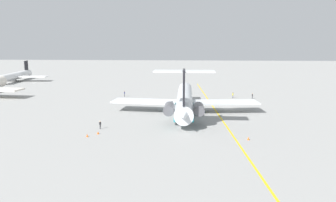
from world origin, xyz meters
TOP-DOWN VIEW (x-y plane):
  - ground at (0.00, 0.00)m, footprint 391.28×391.28m
  - main_jetliner at (-6.47, 11.03)m, footprint 40.12×35.76m
  - airliner_mid_right at (50.14, 82.20)m, footprint 26.54×26.19m
  - ground_crew_near_nose at (15.03, -3.24)m, footprint 0.46×0.29m
  - ground_crew_near_tail at (-21.51, 27.48)m, footprint 0.26×0.42m
  - ground_crew_portside at (16.18, 29.72)m, footprint 0.40×0.28m
  - ground_crew_starboard at (14.38, -8.87)m, footprint 0.42×0.27m
  - safety_cone_nose at (-27.18, -0.40)m, footprint 0.40×0.40m
  - safety_cone_wingtip at (-25.09, 26.96)m, footprint 0.40×0.40m
  - safety_cone_tail at (-26.96, 28.45)m, footprint 0.40×0.40m
  - taxiway_centreline at (-5.34, 3.16)m, footprint 105.09×6.92m

SIDE VIEW (x-z plane):
  - ground at x=0.00m, z-range 0.00..0.00m
  - taxiway_centreline at x=-5.34m, z-range 0.00..0.01m
  - safety_cone_nose at x=-27.18m, z-range 0.00..0.55m
  - safety_cone_wingtip at x=-25.09m, z-range 0.00..0.55m
  - safety_cone_tail at x=-26.96m, z-range 0.00..0.55m
  - ground_crew_near_tail at x=-21.51m, z-range 0.22..1.86m
  - ground_crew_starboard at x=14.38m, z-range 0.23..1.94m
  - ground_crew_portside at x=16.18m, z-range 0.23..1.99m
  - ground_crew_near_nose at x=15.03m, z-range 0.24..2.04m
  - airliner_mid_right at x=50.14m, z-range -1.63..6.31m
  - main_jetliner at x=-6.47m, z-range -2.66..9.05m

